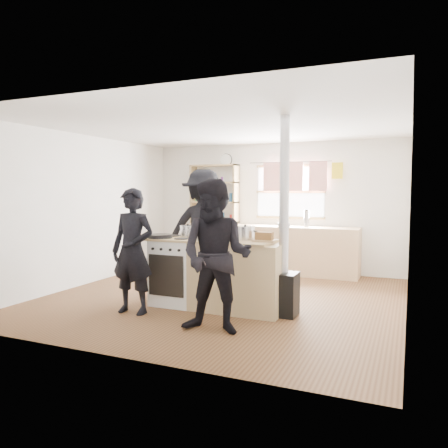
{
  "coord_description": "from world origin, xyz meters",
  "views": [
    {
      "loc": [
        2.51,
        -5.81,
        1.58
      ],
      "look_at": [
        0.06,
        -0.1,
        1.1
      ],
      "focal_mm": 35.0,
      "sensor_mm": 36.0,
      "label": 1
    }
  ],
  "objects_px": {
    "cooking_island": "(216,274)",
    "bread_board": "(264,237)",
    "skillet_greens": "(160,236)",
    "roast_tray": "(210,237)",
    "stockpot_counter": "(245,233)",
    "thermos": "(306,219)",
    "flue_heater": "(284,265)",
    "person_near_right": "(216,256)",
    "person_near_left": "(133,251)",
    "person_far": "(204,230)",
    "stockpot_stove": "(188,231)"
  },
  "relations": [
    {
      "from": "cooking_island",
      "to": "bread_board",
      "type": "xyz_separation_m",
      "value": [
        0.66,
        0.03,
        0.51
      ]
    },
    {
      "from": "skillet_greens",
      "to": "roast_tray",
      "type": "relative_size",
      "value": 1.14
    },
    {
      "from": "stockpot_counter",
      "to": "bread_board",
      "type": "xyz_separation_m",
      "value": [
        0.3,
        -0.09,
        -0.04
      ]
    },
    {
      "from": "thermos",
      "to": "flue_heater",
      "type": "xyz_separation_m",
      "value": [
        0.32,
        -2.74,
        -0.41
      ]
    },
    {
      "from": "cooking_island",
      "to": "stockpot_counter",
      "type": "xyz_separation_m",
      "value": [
        0.36,
        0.12,
        0.55
      ]
    },
    {
      "from": "cooking_island",
      "to": "skillet_greens",
      "type": "bearing_deg",
      "value": -168.97
    },
    {
      "from": "skillet_greens",
      "to": "bread_board",
      "type": "relative_size",
      "value": 1.65
    },
    {
      "from": "flue_heater",
      "to": "person_near_right",
      "type": "bearing_deg",
      "value": -117.93
    },
    {
      "from": "thermos",
      "to": "person_near_left",
      "type": "relative_size",
      "value": 0.19
    },
    {
      "from": "roast_tray",
      "to": "person_far",
      "type": "xyz_separation_m",
      "value": [
        -0.6,
        1.03,
        -0.01
      ]
    },
    {
      "from": "bread_board",
      "to": "flue_heater",
      "type": "relative_size",
      "value": 0.11
    },
    {
      "from": "stockpot_counter",
      "to": "person_near_left",
      "type": "relative_size",
      "value": 0.17
    },
    {
      "from": "bread_board",
      "to": "person_far",
      "type": "bearing_deg",
      "value": 144.44
    },
    {
      "from": "stockpot_stove",
      "to": "roast_tray",
      "type": "bearing_deg",
      "value": -25.93
    },
    {
      "from": "flue_heater",
      "to": "person_far",
      "type": "relative_size",
      "value": 1.31
    },
    {
      "from": "thermos",
      "to": "bread_board",
      "type": "xyz_separation_m",
      "value": [
        0.07,
        -2.74,
        -0.07
      ]
    },
    {
      "from": "skillet_greens",
      "to": "bread_board",
      "type": "distance_m",
      "value": 1.45
    },
    {
      "from": "cooking_island",
      "to": "skillet_greens",
      "type": "xyz_separation_m",
      "value": [
        -0.77,
        -0.15,
        0.49
      ]
    },
    {
      "from": "bread_board",
      "to": "flue_heater",
      "type": "xyz_separation_m",
      "value": [
        0.25,
        0.0,
        -0.34
      ]
    },
    {
      "from": "roast_tray",
      "to": "bread_board",
      "type": "height_order",
      "value": "bread_board"
    },
    {
      "from": "stockpot_stove",
      "to": "flue_heater",
      "type": "xyz_separation_m",
      "value": [
        1.42,
        -0.12,
        -0.37
      ]
    },
    {
      "from": "thermos",
      "to": "person_near_right",
      "type": "relative_size",
      "value": 0.18
    },
    {
      "from": "stockpot_stove",
      "to": "person_near_right",
      "type": "xyz_separation_m",
      "value": [
        0.92,
        -1.07,
        -0.16
      ]
    },
    {
      "from": "stockpot_counter",
      "to": "roast_tray",
      "type": "bearing_deg",
      "value": -156.42
    },
    {
      "from": "skillet_greens",
      "to": "person_far",
      "type": "relative_size",
      "value": 0.24
    },
    {
      "from": "person_far",
      "to": "stockpot_stove",
      "type": "bearing_deg",
      "value": 88.46
    },
    {
      "from": "stockpot_stove",
      "to": "bread_board",
      "type": "height_order",
      "value": "stockpot_stove"
    },
    {
      "from": "thermos",
      "to": "cooking_island",
      "type": "bearing_deg",
      "value": -102.01
    },
    {
      "from": "skillet_greens",
      "to": "bread_board",
      "type": "bearing_deg",
      "value": 7.08
    },
    {
      "from": "stockpot_counter",
      "to": "stockpot_stove",
      "type": "bearing_deg",
      "value": 177.84
    },
    {
      "from": "thermos",
      "to": "person_near_left",
      "type": "xyz_separation_m",
      "value": [
        -1.48,
        -3.4,
        -0.25
      ]
    },
    {
      "from": "thermos",
      "to": "person_near_right",
      "type": "bearing_deg",
      "value": -92.77
    },
    {
      "from": "stockpot_stove",
      "to": "bread_board",
      "type": "bearing_deg",
      "value": -6.14
    },
    {
      "from": "cooking_island",
      "to": "person_near_left",
      "type": "xyz_separation_m",
      "value": [
        -0.89,
        -0.63,
        0.34
      ]
    },
    {
      "from": "flue_heater",
      "to": "person_near_right",
      "type": "height_order",
      "value": "flue_heater"
    },
    {
      "from": "thermos",
      "to": "roast_tray",
      "type": "height_order",
      "value": "thermos"
    },
    {
      "from": "thermos",
      "to": "person_near_right",
      "type": "xyz_separation_m",
      "value": [
        -0.18,
        -3.69,
        -0.2
      ]
    },
    {
      "from": "roast_tray",
      "to": "stockpot_counter",
      "type": "relative_size",
      "value": 1.52
    },
    {
      "from": "roast_tray",
      "to": "bread_board",
      "type": "distance_m",
      "value": 0.73
    },
    {
      "from": "person_near_left",
      "to": "person_near_right",
      "type": "bearing_deg",
      "value": -14.8
    },
    {
      "from": "skillet_greens",
      "to": "stockpot_stove",
      "type": "distance_m",
      "value": 0.41
    },
    {
      "from": "roast_tray",
      "to": "stockpot_counter",
      "type": "bearing_deg",
      "value": 23.58
    },
    {
      "from": "cooking_island",
      "to": "bread_board",
      "type": "distance_m",
      "value": 0.84
    },
    {
      "from": "thermos",
      "to": "stockpot_stove",
      "type": "height_order",
      "value": "thermos"
    },
    {
      "from": "cooking_island",
      "to": "roast_tray",
      "type": "distance_m",
      "value": 0.51
    },
    {
      "from": "person_near_right",
      "to": "thermos",
      "type": "bearing_deg",
      "value": 82.95
    },
    {
      "from": "stockpot_counter",
      "to": "flue_heater",
      "type": "bearing_deg",
      "value": -9.18
    },
    {
      "from": "person_near_left",
      "to": "thermos",
      "type": "bearing_deg",
      "value": 64.18
    },
    {
      "from": "thermos",
      "to": "stockpot_counter",
      "type": "relative_size",
      "value": 1.14
    },
    {
      "from": "cooking_island",
      "to": "stockpot_counter",
      "type": "height_order",
      "value": "stockpot_counter"
    }
  ]
}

